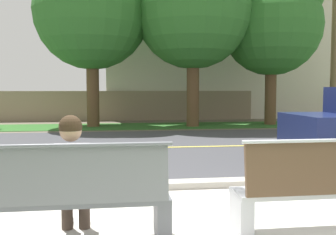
{
  "coord_description": "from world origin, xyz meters",
  "views": [
    {
      "loc": [
        -0.88,
        -3.48,
        1.5
      ],
      "look_at": [
        0.06,
        3.38,
        1.0
      ],
      "focal_mm": 42.5,
      "sensor_mm": 36.0,
      "label": 1
    }
  ],
  "objects_px": {
    "seated_person_grey": "(72,173)",
    "shade_tree_far_left": "(95,3)",
    "shade_tree_centre": "(276,18)",
    "bench_right": "(329,189)",
    "shade_tree_left": "(197,1)",
    "bench_left": "(68,199)"
  },
  "relations": [
    {
      "from": "seated_person_grey",
      "to": "shade_tree_far_left",
      "type": "bearing_deg",
      "value": 91.17
    },
    {
      "from": "shade_tree_far_left",
      "to": "shade_tree_centre",
      "type": "bearing_deg",
      "value": -0.53
    },
    {
      "from": "bench_right",
      "to": "shade_tree_left",
      "type": "height_order",
      "value": "shade_tree_left"
    },
    {
      "from": "seated_person_grey",
      "to": "shade_tree_left",
      "type": "bearing_deg",
      "value": 72.16
    },
    {
      "from": "bench_right",
      "to": "shade_tree_left",
      "type": "distance_m",
      "value": 12.48
    },
    {
      "from": "seated_person_grey",
      "to": "shade_tree_centre",
      "type": "height_order",
      "value": "shade_tree_centre"
    },
    {
      "from": "bench_right",
      "to": "seated_person_grey",
      "type": "distance_m",
      "value": 2.63
    },
    {
      "from": "bench_right",
      "to": "shade_tree_centre",
      "type": "bearing_deg",
      "value": 69.71
    },
    {
      "from": "shade_tree_far_left",
      "to": "seated_person_grey",
      "type": "bearing_deg",
      "value": -88.83
    },
    {
      "from": "seated_person_grey",
      "to": "shade_tree_far_left",
      "type": "distance_m",
      "value": 12.6
    },
    {
      "from": "shade_tree_far_left",
      "to": "shade_tree_left",
      "type": "xyz_separation_m",
      "value": [
        3.93,
        -0.45,
        0.07
      ]
    },
    {
      "from": "shade_tree_far_left",
      "to": "shade_tree_left",
      "type": "bearing_deg",
      "value": -6.51
    },
    {
      "from": "bench_right",
      "to": "seated_person_grey",
      "type": "bearing_deg",
      "value": 176.23
    },
    {
      "from": "bench_right",
      "to": "shade_tree_far_left",
      "type": "distance_m",
      "value": 13.15
    },
    {
      "from": "bench_right",
      "to": "shade_tree_centre",
      "type": "distance_m",
      "value": 13.39
    },
    {
      "from": "shade_tree_left",
      "to": "seated_person_grey",
      "type": "bearing_deg",
      "value": -107.84
    },
    {
      "from": "shade_tree_left",
      "to": "shade_tree_centre",
      "type": "height_order",
      "value": "shade_tree_left"
    },
    {
      "from": "bench_left",
      "to": "shade_tree_centre",
      "type": "relative_size",
      "value": 0.29
    },
    {
      "from": "bench_left",
      "to": "shade_tree_centre",
      "type": "distance_m",
      "value": 14.48
    },
    {
      "from": "bench_left",
      "to": "shade_tree_far_left",
      "type": "relative_size",
      "value": 0.26
    },
    {
      "from": "shade_tree_centre",
      "to": "bench_right",
      "type": "bearing_deg",
      "value": -110.29
    },
    {
      "from": "bench_left",
      "to": "bench_right",
      "type": "distance_m",
      "value": 2.64
    }
  ]
}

